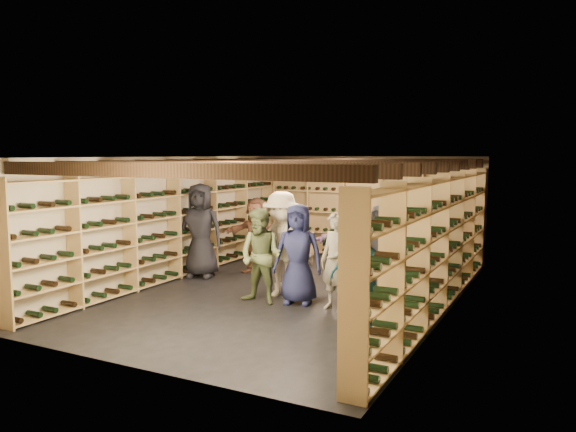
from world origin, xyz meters
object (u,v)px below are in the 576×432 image
(person_5, at_px, (256,235))
(person_12, at_px, (383,250))
(person_3, at_px, (281,244))
(person_7, at_px, (336,262))
(crate_stack_right, at_px, (397,266))
(person_0, at_px, (200,230))
(person_8, at_px, (420,245))
(person_2, at_px, (261,256))
(person_11, at_px, (352,244))
(crate_stack_left, at_px, (301,248))
(person_10, at_px, (351,245))
(person_6, at_px, (298,254))
(crate_loose, at_px, (380,265))
(person_4, at_px, (361,279))

(person_5, bearing_deg, person_12, -13.97)
(person_3, height_order, person_7, person_3)
(crate_stack_right, relative_size, person_5, 0.34)
(crate_stack_right, height_order, person_0, person_0)
(crate_stack_right, xyz_separation_m, person_8, (0.79, -1.33, 0.69))
(crate_stack_right, xyz_separation_m, person_2, (-1.37, -3.19, 0.62))
(crate_stack_right, relative_size, person_11, 0.33)
(crate_stack_left, bearing_deg, person_10, -47.26)
(person_7, xyz_separation_m, person_12, (0.36, 1.26, 0.02))
(person_6, height_order, person_12, person_6)
(person_0, bearing_deg, crate_stack_left, 47.58)
(person_2, xyz_separation_m, person_12, (1.61, 1.44, 0.01))
(person_6, distance_m, person_12, 1.58)
(person_10, bearing_deg, crate_stack_right, 75.74)
(person_0, bearing_deg, person_12, -11.39)
(crate_stack_left, bearing_deg, person_6, -65.03)
(crate_stack_left, bearing_deg, person_12, -38.14)
(person_8, bearing_deg, crate_stack_right, 105.68)
(person_7, bearing_deg, person_0, -179.32)
(crate_stack_left, height_order, person_3, person_3)
(person_7, xyz_separation_m, person_8, (0.92, 1.67, 0.09))
(person_0, xyz_separation_m, person_10, (3.17, 0.05, -0.07))
(crate_stack_right, bearing_deg, person_0, -150.05)
(person_0, distance_m, person_10, 3.17)
(person_0, height_order, person_12, person_0)
(person_0, relative_size, person_10, 1.08)
(person_5, bearing_deg, crate_loose, 31.92)
(crate_stack_left, relative_size, person_10, 0.39)
(person_5, xyz_separation_m, person_8, (3.44, -0.17, 0.08))
(crate_stack_left, distance_m, person_10, 3.03)
(person_0, bearing_deg, person_2, -45.11)
(person_11, bearing_deg, crate_stack_right, 60.02)
(person_0, relative_size, person_2, 1.19)
(person_0, relative_size, person_5, 1.20)
(crate_stack_left, height_order, person_11, person_11)
(person_6, relative_size, person_10, 0.94)
(person_10, bearing_deg, person_8, 23.87)
(crate_loose, height_order, person_0, person_0)
(crate_loose, xyz_separation_m, person_12, (0.70, -2.08, 0.71))
(person_8, xyz_separation_m, person_12, (-0.55, -0.42, -0.06))
(person_3, relative_size, person_10, 1.04)
(crate_stack_right, distance_m, person_11, 1.61)
(person_2, xyz_separation_m, person_8, (2.16, 1.86, 0.08))
(person_4, distance_m, person_6, 1.68)
(crate_stack_left, distance_m, person_12, 3.26)
(person_7, distance_m, person_10, 1.07)
(crate_stack_left, bearing_deg, person_8, -26.98)
(person_0, bearing_deg, person_7, -32.12)
(person_5, relative_size, person_7, 1.01)
(crate_loose, distance_m, person_6, 3.35)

